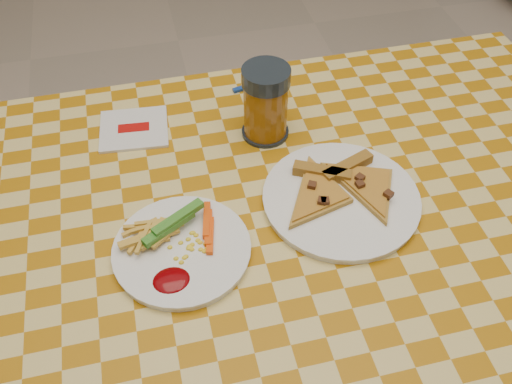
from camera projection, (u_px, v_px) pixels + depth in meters
table at (284, 250)px, 0.99m from camera, size 1.28×0.88×0.76m
plate_left at (182, 251)px, 0.89m from camera, size 0.22×0.22×0.01m
plate_right at (341, 200)px, 0.96m from camera, size 0.27×0.27×0.01m
fries_veggies at (174, 238)px, 0.88m from camera, size 0.17×0.16×0.04m
pizza_slices at (341, 187)px, 0.96m from camera, size 0.28×0.23×0.02m
drink_glass at (266, 104)px, 1.03m from camera, size 0.09×0.09×0.14m
napkin at (134, 129)px, 1.09m from camera, size 0.14×0.13×0.01m
fork at (262, 82)px, 1.18m from camera, size 0.13×0.05×0.01m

